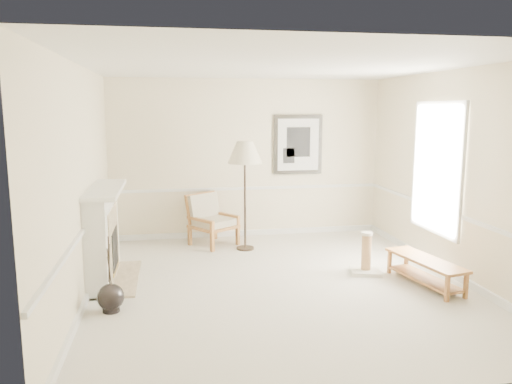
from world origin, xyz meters
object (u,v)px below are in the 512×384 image
at_px(floor_vase, 111,298).
at_px(scratching_post, 366,260).
at_px(bench, 425,267).
at_px(armchair, 210,217).
at_px(floor_lamp, 245,155).

distance_m(floor_vase, scratching_post, 3.59).
relative_size(floor_vase, bench, 0.69).
distance_m(armchair, floor_lamp, 1.33).
bearing_deg(floor_vase, armchair, 63.43).
relative_size(floor_vase, armchair, 0.94).
bearing_deg(armchair, bench, -80.43).
bearing_deg(floor_lamp, scratching_post, -44.89).
xyz_separation_m(armchair, bench, (2.69, -2.60, -0.23)).
xyz_separation_m(bench, scratching_post, (-0.59, 0.62, -0.05)).
xyz_separation_m(floor_lamp, scratching_post, (1.54, -1.53, -1.41)).
height_order(floor_vase, bench, floor_vase).
bearing_deg(scratching_post, bench, -46.36).
bearing_deg(floor_lamp, floor_vase, -129.84).
height_order(bench, scratching_post, scratching_post).
distance_m(floor_lamp, scratching_post, 2.59).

